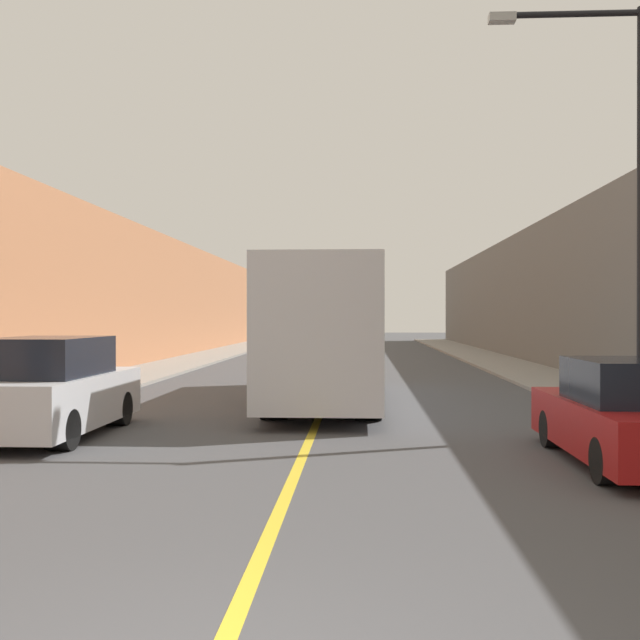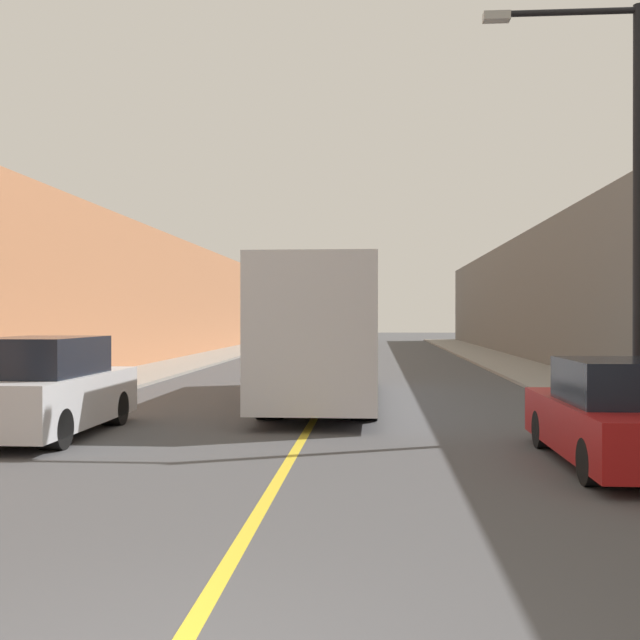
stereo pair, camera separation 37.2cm
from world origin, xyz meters
The scene contains 9 objects.
sidewalk_left centered at (-7.33, 30.00, 0.05)m, with size 2.89×72.00×0.11m, color gray.
sidewalk_right centered at (7.33, 30.00, 0.05)m, with size 2.89×72.00×0.11m, color gray.
building_row_left centered at (-10.78, 30.00, 3.13)m, with size 4.00×72.00×6.27m, color #B2724C.
building_row_right centered at (10.78, 30.00, 3.22)m, with size 4.00×72.00×6.44m, color #66605B.
road_center_line centered at (0.00, 30.00, 0.00)m, with size 0.16×72.00×0.01m, color gold.
bus centered at (0.07, 15.05, 1.84)m, with size 2.56×10.62×3.44m.
parked_suv_left centered at (-4.71, 9.23, 0.85)m, with size 1.87×4.57×1.82m.
car_right_near centered at (4.87, 7.17, 0.71)m, with size 1.80×4.53×1.57m.
street_lamp_right centered at (5.92, 10.24, 4.63)m, with size 2.96×0.24×7.89m.
Camera 1 is at (0.92, -4.09, 2.19)m, focal length 42.00 mm.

